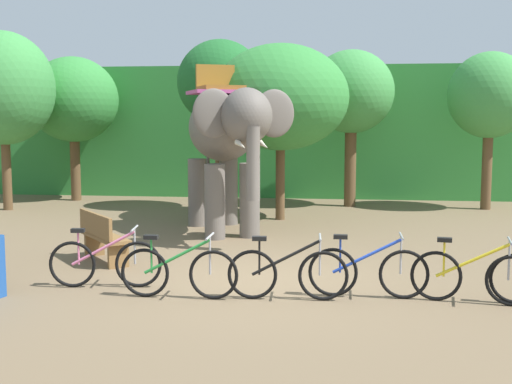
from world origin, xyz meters
TOP-DOWN VIEW (x-y plane):
  - ground_plane at (0.00, 0.00)m, footprint 80.00×80.00m
  - foliage_hedge at (0.00, 13.73)m, footprint 36.00×6.00m
  - tree_center_left at (-7.98, 7.20)m, footprint 2.80×2.80m
  - tree_far_left at (-6.92, 9.49)m, footprint 2.75×2.75m
  - tree_right at (-2.07, 8.03)m, footprint 2.38×2.38m
  - tree_far_right at (-0.25, 6.36)m, footprint 3.40×3.40m
  - tree_left at (1.56, 9.11)m, footprint 2.44×2.44m
  - tree_center at (5.35, 8.91)m, footprint 2.29×2.29m
  - elephant at (-1.28, 4.18)m, footprint 2.96×4.18m
  - bike_pink at (-2.33, -0.66)m, footprint 1.70×0.52m
  - bike_green at (-1.08, -1.13)m, footprint 1.71×0.52m
  - bike_black at (0.47, -1.02)m, footprint 1.71×0.52m
  - bike_blue at (1.60, -0.77)m, footprint 1.71×0.52m
  - bike_yellow at (3.03, -0.90)m, footprint 1.70×0.52m
  - wooden_bench at (-2.99, 1.03)m, footprint 1.28×1.41m

SIDE VIEW (x-z plane):
  - ground_plane at x=0.00m, z-range 0.00..0.00m
  - bike_pink at x=-2.33m, z-range -0.07..0.85m
  - bike_green at x=-1.08m, z-range -0.07..0.85m
  - bike_black at x=0.47m, z-range -0.07..0.85m
  - bike_blue at x=1.60m, z-range -0.07..0.85m
  - bike_yellow at x=3.03m, z-range -0.07..0.85m
  - wooden_bench at x=-2.99m, z-range 0.03..0.92m
  - foliage_hedge at x=0.00m, z-range 0.00..4.22m
  - elephant at x=-1.28m, z-range 0.31..4.09m
  - tree_far_right at x=-0.25m, z-range 0.87..5.26m
  - tree_far_left at x=-6.92m, z-range 0.89..5.33m
  - tree_center at x=5.35m, z-range 0.97..5.36m
  - tree_left at x=1.56m, z-range 1.02..5.53m
  - tree_center_left at x=-7.98m, z-range 0.90..5.84m
  - tree_right at x=-2.07m, z-range 1.15..5.87m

